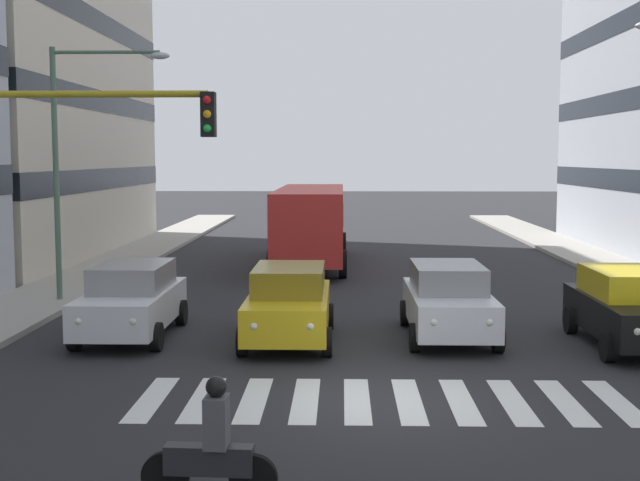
% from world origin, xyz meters
% --- Properties ---
extents(ground_plane, '(180.00, 180.00, 0.00)m').
position_xyz_m(ground_plane, '(0.00, 0.00, 0.00)').
color(ground_plane, '#262628').
extents(crosswalk_markings, '(8.55, 2.80, 0.01)m').
position_xyz_m(crosswalk_markings, '(-0.00, 0.00, 0.00)').
color(crosswalk_markings, silver).
rests_on(crosswalk_markings, ground_plane).
extents(car_0, '(2.02, 4.44, 1.72)m').
position_xyz_m(car_0, '(-5.69, -4.39, 0.89)').
color(car_0, black).
rests_on(car_0, ground_plane).
extents(car_1, '(2.02, 4.44, 1.72)m').
position_xyz_m(car_1, '(-1.77, -5.21, 0.89)').
color(car_1, silver).
rests_on(car_1, ground_plane).
extents(car_2, '(2.02, 4.44, 1.72)m').
position_xyz_m(car_2, '(1.93, -4.71, 0.89)').
color(car_2, gold).
rests_on(car_2, ground_plane).
extents(car_3, '(2.02, 4.44, 1.72)m').
position_xyz_m(car_3, '(5.66, -5.13, 0.89)').
color(car_3, silver).
rests_on(car_3, ground_plane).
extents(bus_behind_traffic, '(2.78, 10.50, 3.00)m').
position_xyz_m(bus_behind_traffic, '(1.93, -18.64, 1.86)').
color(bus_behind_traffic, red).
rests_on(bus_behind_traffic, ground_plane).
extents(motorcycle_with_rider, '(1.70, 0.37, 1.57)m').
position_xyz_m(motorcycle_with_rider, '(2.32, 4.37, 0.65)').
color(motorcycle_with_rider, black).
rests_on(motorcycle_with_rider, ground_plane).
extents(traffic_light_gantry, '(5.05, 0.36, 5.50)m').
position_xyz_m(traffic_light_gantry, '(6.36, -0.11, 3.75)').
color(traffic_light_gantry, '#AD991E').
rests_on(traffic_light_gantry, ground_plane).
extents(street_lamp_right, '(3.39, 0.28, 7.14)m').
position_xyz_m(street_lamp_right, '(8.27, -9.47, 4.57)').
color(street_lamp_right, '#4C6B56').
rests_on(street_lamp_right, sidewalk_right).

